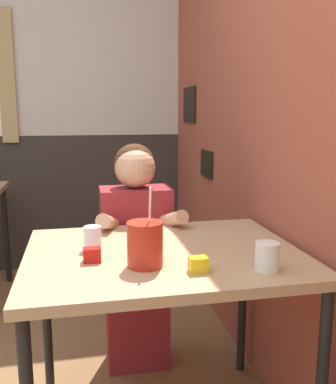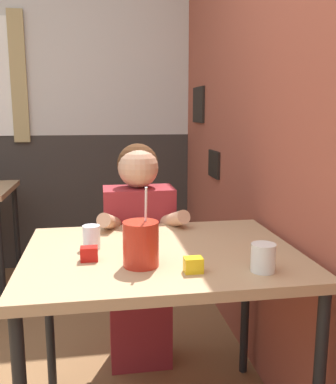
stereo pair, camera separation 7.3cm
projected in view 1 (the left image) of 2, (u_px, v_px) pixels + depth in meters
name	position (u px, v px, depth m)	size (l,w,h in m)	color
brick_wall_right	(234.00, 100.00, 2.38)	(0.08, 4.49, 2.70)	#9E4C38
back_wall	(20.00, 103.00, 3.34)	(5.51, 0.09, 2.70)	silver
main_table	(164.00, 269.00, 1.61)	(1.01, 0.79, 0.78)	tan
person_seated	(136.00, 254.00, 2.12)	(0.42, 0.40, 1.14)	maroon
cocktail_pitcher	(145.00, 244.00, 1.42)	(0.12, 0.12, 0.27)	#B22819
glass_near_pitcher	(93.00, 238.00, 1.60)	(0.07, 0.07, 0.09)	silver
glass_center	(267.00, 256.00, 1.40)	(0.08, 0.08, 0.09)	silver
condiment_ketchup	(92.00, 255.00, 1.47)	(0.06, 0.04, 0.05)	#B7140F
condiment_mustard	(198.00, 265.00, 1.38)	(0.06, 0.04, 0.05)	yellow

